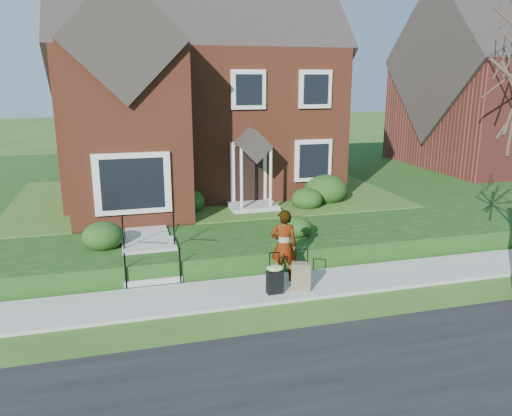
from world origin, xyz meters
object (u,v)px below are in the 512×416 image
object	(u,v)px
front_steps	(151,256)
suitcase_black	(275,278)
suitcase_olive	(301,276)
woman	(284,245)

from	to	relation	value
front_steps	suitcase_black	world-z (taller)	front_steps
suitcase_black	suitcase_olive	bearing A→B (deg)	1.77
front_steps	woman	world-z (taller)	woman
suitcase_black	suitcase_olive	world-z (taller)	suitcase_olive
front_steps	woman	size ratio (longest dim) A/B	1.12
suitcase_black	suitcase_olive	size ratio (longest dim) A/B	1.00
front_steps	suitcase_black	xyz separation A→B (m)	(2.71, -2.20, -0.01)
front_steps	woman	xyz separation A→B (m)	(3.15, -1.49, 0.51)
suitcase_olive	suitcase_black	bearing A→B (deg)	-154.67
woman	suitcase_olive	bearing A→B (deg)	124.14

